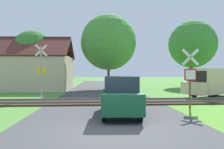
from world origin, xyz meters
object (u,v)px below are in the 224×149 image
object	(u,v)px
tree_center	(109,42)
parked_car	(120,96)
house	(34,72)
mail_truck	(213,81)
crossing_sign_far	(41,69)
tree_far	(192,44)
stop_sign_near	(190,76)
tree_left	(33,52)

from	to	relation	value
tree_center	parked_car	xyz separation A→B (m)	(-0.15, -15.06, -4.46)
house	mail_truck	xyz separation A→B (m)	(15.97, -7.96, -0.76)
crossing_sign_far	tree_center	distance (m)	10.93
parked_car	house	bearing A→B (deg)	121.69
tree_far	crossing_sign_far	bearing A→B (deg)	-142.32
stop_sign_near	house	size ratio (longest dim) A/B	0.38
parked_car	tree_left	bearing A→B (deg)	120.98
tree_left	mail_truck	size ratio (longest dim) A/B	1.28
tree_left	mail_truck	distance (m)	18.88
stop_sign_near	house	world-z (taller)	house
house	tree_far	size ratio (longest dim) A/B	0.93
tree_far	parked_car	size ratio (longest dim) A/B	2.19
crossing_sign_far	tree_far	distance (m)	21.45
stop_sign_near	tree_far	size ratio (longest dim) A/B	0.36
house	tree_center	world-z (taller)	tree_center
stop_sign_near	crossing_sign_far	world-z (taller)	crossing_sign_far
stop_sign_near	parked_car	distance (m)	3.99
stop_sign_near	tree_left	xyz separation A→B (m)	(-12.14, 14.42, 2.43)
house	tree_left	size ratio (longest dim) A/B	1.24
mail_truck	parked_car	size ratio (longest dim) A/B	1.28
mail_truck	house	bearing A→B (deg)	36.70
house	mail_truck	world-z (taller)	house
crossing_sign_far	tree_left	size ratio (longest dim) A/B	0.59
tree_center	tree_far	distance (m)	12.16
house	stop_sign_near	bearing A→B (deg)	-46.90
parked_car	stop_sign_near	bearing A→B (deg)	19.36
mail_truck	parked_car	bearing A→B (deg)	102.72
stop_sign_near	crossing_sign_far	xyz separation A→B (m)	(-8.81, 4.86, 0.44)
house	mail_truck	distance (m)	17.86
tree_left	parked_car	bearing A→B (deg)	-61.58
tree_far	parked_car	world-z (taller)	tree_far
tree_center	mail_truck	distance (m)	12.24
tree_far	mail_truck	size ratio (longest dim) A/B	1.71
crossing_sign_far	mail_truck	world-z (taller)	crossing_sign_far
tree_far	parked_car	bearing A→B (deg)	-121.67
stop_sign_near	house	xyz separation A→B (m)	(-11.80, 13.35, 0.22)
tree_center	mail_truck	size ratio (longest dim) A/B	1.63
tree_center	tree_left	world-z (taller)	tree_center
crossing_sign_far	tree_left	xyz separation A→B (m)	(-3.34, 9.56, 1.99)
tree_center	parked_car	bearing A→B (deg)	-90.57
crossing_sign_far	tree_center	world-z (taller)	tree_center
tree_far	tree_left	world-z (taller)	tree_far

